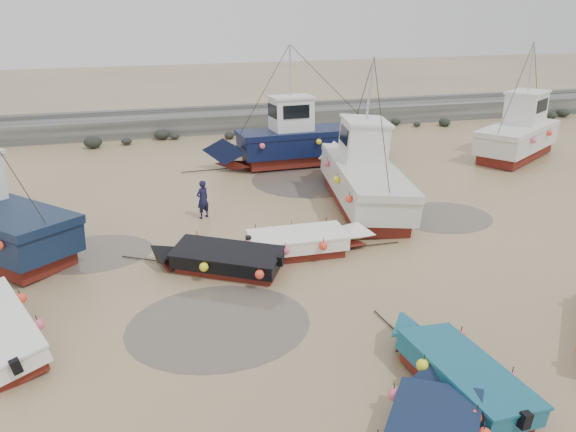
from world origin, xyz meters
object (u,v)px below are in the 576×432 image
(dinghy_4, at_px, (217,256))
(cabin_boat_1, at_px, (360,174))
(dinghy_5, at_px, (308,239))
(cabin_boat_3, at_px, (522,132))
(cabin_boat_2, at_px, (299,140))
(person, at_px, (204,218))
(dinghy_2, at_px, (453,366))

(dinghy_4, relative_size, cabin_boat_1, 0.51)
(cabin_boat_1, bearing_deg, dinghy_5, -121.72)
(dinghy_4, distance_m, cabin_boat_3, 20.98)
(cabin_boat_1, xyz_separation_m, cabin_boat_2, (-0.97, 6.52, -0.01))
(dinghy_4, xyz_separation_m, person, (0.05, 4.88, -0.55))
(cabin_boat_2, distance_m, person, 8.99)
(cabin_boat_2, bearing_deg, person, 135.99)
(cabin_boat_3, relative_size, person, 5.05)
(dinghy_2, xyz_separation_m, cabin_boat_2, (1.40, 18.83, 0.76))
(dinghy_2, distance_m, dinghy_4, 8.62)
(cabin_boat_3, bearing_deg, dinghy_2, -71.59)
(cabin_boat_1, distance_m, person, 7.02)
(dinghy_4, distance_m, person, 4.91)
(cabin_boat_3, distance_m, person, 19.16)
(cabin_boat_1, relative_size, cabin_boat_3, 1.31)
(cabin_boat_1, relative_size, cabin_boat_2, 0.98)
(cabin_boat_2, bearing_deg, cabin_boat_1, -173.84)
(dinghy_5, height_order, cabin_boat_3, cabin_boat_3)
(cabin_boat_1, distance_m, cabin_boat_2, 6.59)
(dinghy_4, distance_m, dinghy_5, 3.32)
(dinghy_2, xyz_separation_m, cabin_boat_1, (2.37, 12.30, 0.77))
(dinghy_4, height_order, cabin_boat_1, cabin_boat_1)
(dinghy_5, distance_m, cabin_boat_3, 17.87)
(cabin_boat_2, xyz_separation_m, cabin_boat_3, (12.53, -1.69, 0.07))
(dinghy_4, height_order, dinghy_5, same)
(cabin_boat_2, bearing_deg, dinghy_5, 163.93)
(cabin_boat_2, distance_m, cabin_boat_3, 12.65)
(dinghy_2, relative_size, cabin_boat_2, 0.53)
(cabin_boat_1, xyz_separation_m, cabin_boat_3, (11.57, 4.83, 0.07))
(cabin_boat_1, distance_m, cabin_boat_3, 12.54)
(dinghy_4, xyz_separation_m, cabin_boat_2, (5.98, 11.52, 0.76))
(dinghy_4, height_order, cabin_boat_3, cabin_boat_3)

